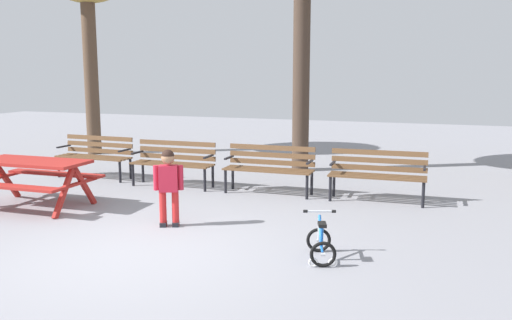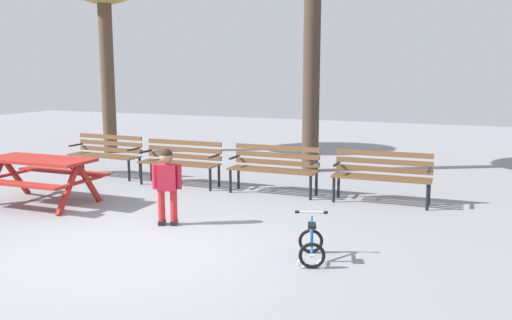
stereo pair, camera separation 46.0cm
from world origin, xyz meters
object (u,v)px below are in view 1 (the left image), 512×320
Objects in this scene: park_bench_left at (174,160)px; park_bench_right at (270,165)px; park_bench_far_left at (96,153)px; picnic_table at (33,171)px; child_standing at (169,181)px; kids_bicycle at (321,243)px; park_bench_far_right at (378,171)px.

park_bench_left and park_bench_right have the same top height.
park_bench_far_left is 1.91m from park_bench_left.
child_standing is (2.59, -0.25, 0.06)m from picnic_table.
kids_bicycle is (1.64, -3.11, -0.31)m from park_bench_right.
kids_bicycle is (2.33, -0.63, -0.45)m from child_standing.
child_standing is at bearing 164.74° from kids_bicycle.
park_bench_left is 4.71m from kids_bicycle.
child_standing is (-0.68, -2.48, 0.14)m from park_bench_right.
picnic_table is 2.59m from park_bench_left.
picnic_table is 1.13× the size of park_bench_far_right.
park_bench_left is at bearing -179.18° from park_bench_right.
park_bench_far_right is (1.90, 0.03, 0.00)m from park_bench_right.
kids_bicycle is at bearing -31.07° from park_bench_far_left.
park_bench_right is at bearing 34.28° from picnic_table.
park_bench_far_left is 1.00× the size of park_bench_far_right.
park_bench_far_left is at bearing 148.93° from kids_bicycle.
park_bench_far_left reaches higher than picnic_table.
park_bench_right reaches higher than picnic_table.
child_standing is 1.76× the size of kids_bicycle.
park_bench_right is 1.00× the size of park_bench_far_right.
park_bench_left is 2.74m from child_standing.
park_bench_right is 2.56× the size of kids_bicycle.
kids_bicycle is (4.91, -0.88, -0.39)m from picnic_table.
kids_bicycle is at bearing -15.26° from child_standing.
picnic_table is 1.66× the size of child_standing.
park_bench_far_right reaches higher than kids_bicycle.
park_bench_left is 1.00× the size of park_bench_right.
child_standing reaches higher than park_bench_left.
child_standing is 2.45m from kids_bicycle.
park_bench_far_left and park_bench_left have the same top height.
picnic_table is 2.91× the size of kids_bicycle.
park_bench_right is at bearing 0.82° from park_bench_left.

